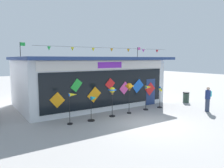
{
  "coord_description": "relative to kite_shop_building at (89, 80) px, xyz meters",
  "views": [
    {
      "loc": [
        -8.06,
        -8.5,
        3.55
      ],
      "look_at": [
        -0.37,
        3.04,
        1.92
      ],
      "focal_mm": 34.68,
      "sensor_mm": 36.0,
      "label": 1
    }
  ],
  "objects": [
    {
      "name": "wind_spinner_right",
      "position": [
        2.45,
        -4.07,
        -0.62
      ],
      "size": [
        0.66,
        0.35,
        1.7
      ],
      "color": "black",
      "rests_on": "ground_plane"
    },
    {
      "name": "trash_bin",
      "position": [
        6.72,
        -4.0,
        -1.42
      ],
      "size": [
        0.52,
        0.52,
        0.86
      ],
      "color": "#2D4238",
      "rests_on": "ground_plane"
    },
    {
      "name": "wind_spinner_far_left",
      "position": [
        -3.3,
        -4.28,
        -0.58
      ],
      "size": [
        0.6,
        0.29,
        1.73
      ],
      "color": "black",
      "rests_on": "ground_plane"
    },
    {
      "name": "person_near_camera",
      "position": [
        5.43,
        -6.72,
        -0.97
      ],
      "size": [
        0.46,
        0.34,
        1.68
      ],
      "rotation": [
        0.0,
        0.0,
        4.83
      ],
      "color": "#333D56",
      "rests_on": "ground_plane"
    },
    {
      "name": "wind_spinner_far_right",
      "position": [
        3.57,
        -4.16,
        -0.88
      ],
      "size": [
        0.39,
        0.36,
        1.57
      ],
      "color": "black",
      "rests_on": "ground_plane"
    },
    {
      "name": "wind_spinner_center_right",
      "position": [
        0.7,
        -4.19,
        -0.18
      ],
      "size": [
        0.39,
        0.39,
        2.0
      ],
      "color": "black",
      "rests_on": "ground_plane"
    },
    {
      "name": "ground_plane",
      "position": [
        0.18,
        -6.56,
        -1.85
      ],
      "size": [
        80.0,
        80.0,
        0.0
      ],
      "primitive_type": "plane",
      "color": "#9E9B99"
    },
    {
      "name": "wind_spinner_left",
      "position": [
        -2.07,
        -4.35,
        -0.95
      ],
      "size": [
        0.58,
        0.4,
        1.44
      ],
      "color": "black",
      "rests_on": "ground_plane"
    },
    {
      "name": "kite_shop_building",
      "position": [
        0.0,
        0.0,
        0.0
      ],
      "size": [
        10.85,
        6.9,
        4.61
      ],
      "color": "silver",
      "rests_on": "ground_plane"
    },
    {
      "name": "wind_spinner_center_left",
      "position": [
        -0.65,
        -4.23,
        -0.43
      ],
      "size": [
        0.37,
        0.37,
        1.84
      ],
      "color": "black",
      "rests_on": "ground_plane"
    }
  ]
}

